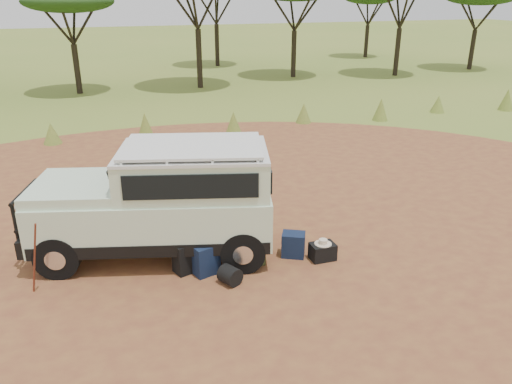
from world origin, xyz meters
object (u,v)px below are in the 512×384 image
object	(u,v)px
walking_staff	(35,259)
backpack_black	(186,257)
safari_vehicle	(162,203)
duffel_navy	(293,245)
backpack_olive	(254,252)
hard_case	(323,252)
backpack_navy	(206,259)

from	to	relation	value
walking_staff	backpack_black	bearing A→B (deg)	-55.12
backpack_black	safari_vehicle	bearing A→B (deg)	88.73
duffel_navy	safari_vehicle	bearing A→B (deg)	-173.76
safari_vehicle	duffel_navy	size ratio (longest dim) A/B	9.88
safari_vehicle	backpack_olive	world-z (taller)	safari_vehicle
backpack_black	backpack_olive	world-z (taller)	backpack_black
walking_staff	hard_case	world-z (taller)	walking_staff
backpack_navy	duffel_navy	distance (m)	1.72
duffel_navy	backpack_olive	bearing A→B (deg)	-149.01
walking_staff	backpack_navy	bearing A→B (deg)	-58.65
backpack_olive	backpack_black	bearing A→B (deg)	173.03
backpack_olive	hard_case	distance (m)	1.30
walking_staff	duffel_navy	size ratio (longest dim) A/B	2.80
walking_staff	backpack_navy	xyz separation A→B (m)	(2.76, -0.29, -0.37)
backpack_navy	hard_case	bearing A→B (deg)	-22.06
backpack_navy	duffel_navy	bearing A→B (deg)	-13.58
safari_vehicle	backpack_black	bearing A→B (deg)	-57.31
duffel_navy	backpack_black	bearing A→B (deg)	-154.95
backpack_navy	hard_case	world-z (taller)	backpack_navy
safari_vehicle	walking_staff	world-z (taller)	safari_vehicle
backpack_navy	duffel_navy	xyz separation A→B (m)	(1.71, 0.08, -0.05)
backpack_olive	hard_case	world-z (taller)	backpack_olive
walking_staff	hard_case	size ratio (longest dim) A/B	2.93
backpack_black	backpack_navy	world-z (taller)	backpack_black
safari_vehicle	walking_staff	size ratio (longest dim) A/B	3.53
safari_vehicle	hard_case	xyz separation A→B (m)	(2.74, -1.21, -0.88)
walking_staff	hard_case	bearing A→B (deg)	-58.57
hard_case	backpack_navy	bearing A→B (deg)	174.26
backpack_navy	hard_case	size ratio (longest dim) A/B	1.24
walking_staff	backpack_olive	distance (m)	3.71
safari_vehicle	backpack_navy	distance (m)	1.37
backpack_navy	duffel_navy	world-z (taller)	backpack_navy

